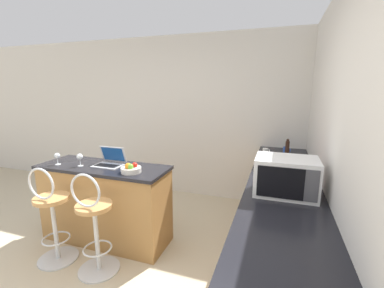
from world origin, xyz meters
name	(u,v)px	position (x,y,z in m)	size (l,w,h in m)	color
wall_back	(184,118)	(0.00, 2.54, 1.30)	(12.00, 0.06, 2.60)	silver
wall_right	(364,184)	(1.93, 0.00, 1.30)	(0.06, 12.00, 2.60)	silver
breakfast_bar	(106,203)	(-0.36, 0.88, 0.46)	(1.51, 0.55, 0.91)	#9E703D
counter_right	(281,226)	(1.59, 1.01, 0.46)	(0.66, 3.04, 0.91)	#9E703D
bar_stool_near	(52,217)	(-0.62, 0.37, 0.49)	(0.40, 0.40, 1.04)	silver
bar_stool_far	(94,226)	(-0.10, 0.37, 0.49)	(0.40, 0.40, 1.04)	silver
laptop	(110,161)	(-0.30, 0.94, 0.97)	(0.32, 0.25, 0.21)	#B7BABF
microwave	(286,176)	(1.59, 0.71, 1.07)	(0.49, 0.36, 0.31)	white
toaster	(283,166)	(1.57, 1.25, 1.00)	(0.19, 0.25, 0.17)	red
wine_glass_short	(57,156)	(-0.88, 0.76, 1.01)	(0.06, 0.06, 0.14)	silver
mug_white	(266,152)	(1.36, 1.99, 0.96)	(0.09, 0.07, 0.09)	white
pepper_mill	(287,148)	(1.62, 1.98, 1.03)	(0.05, 0.05, 0.24)	#331E14
mug_blue	(286,150)	(1.62, 2.14, 0.96)	(0.09, 0.08, 0.09)	#2D51AD
fruit_bowl	(131,169)	(0.08, 0.78, 0.95)	(0.21, 0.21, 0.11)	silver
wine_glass_tall	(80,157)	(-0.59, 0.79, 1.02)	(0.07, 0.07, 0.14)	silver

